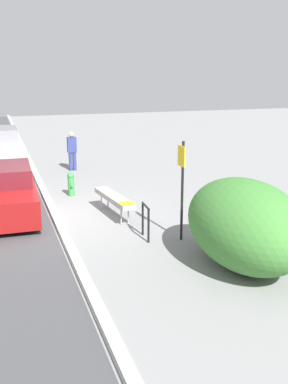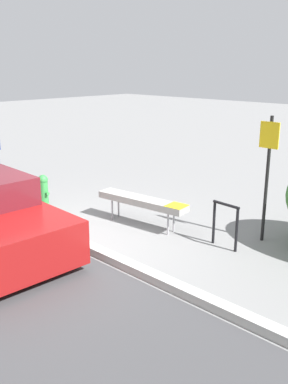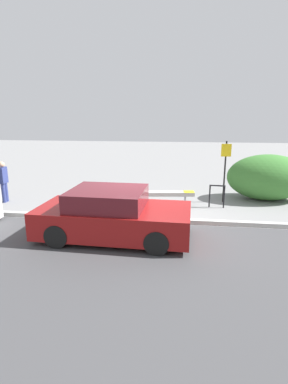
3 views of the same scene
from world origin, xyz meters
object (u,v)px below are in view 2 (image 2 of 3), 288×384
bike_rack (225,221)px  bench (142,201)px  fire_hydrant (44,190)px  sign_post (267,168)px

bike_rack → bench: bearing=-172.0°
fire_hydrant → bike_rack: bearing=13.2°
bench → fire_hydrant: fire_hydrant is taller
bench → bike_rack: (1.81, 0.25, -0.01)m
bike_rack → sign_post: (0.32, 0.75, 0.88)m
bench → fire_hydrant: 2.52m
bench → fire_hydrant: size_ratio=2.68×
sign_post → fire_hydrant: (-4.54, -1.74, -0.98)m
bench → bike_rack: bike_rack is taller
bench → sign_post: bearing=18.4°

